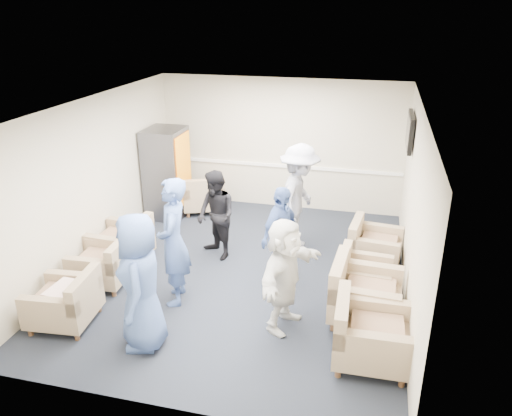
% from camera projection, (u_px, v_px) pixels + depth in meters
% --- Properties ---
extents(floor, '(6.00, 6.00, 0.00)m').
position_uv_depth(floor, '(243.00, 273.00, 8.06)').
color(floor, black).
rests_on(floor, ground).
extents(ceiling, '(6.00, 6.00, 0.00)m').
position_uv_depth(ceiling, '(241.00, 105.00, 7.03)').
color(ceiling, silver).
rests_on(ceiling, back_wall).
extents(back_wall, '(5.00, 0.02, 2.70)m').
position_uv_depth(back_wall, '(281.00, 144.00, 10.24)').
color(back_wall, beige).
rests_on(back_wall, floor).
extents(front_wall, '(5.00, 0.02, 2.70)m').
position_uv_depth(front_wall, '(160.00, 301.00, 4.85)').
color(front_wall, beige).
rests_on(front_wall, floor).
extents(left_wall, '(0.02, 6.00, 2.70)m').
position_uv_depth(left_wall, '(94.00, 182.00, 8.10)').
color(left_wall, beige).
rests_on(left_wall, floor).
extents(right_wall, '(0.02, 6.00, 2.70)m').
position_uv_depth(right_wall, '(414.00, 210.00, 6.99)').
color(right_wall, beige).
rests_on(right_wall, floor).
extents(chair_rail, '(4.98, 0.04, 0.06)m').
position_uv_depth(chair_rail, '(280.00, 166.00, 10.39)').
color(chair_rail, white).
rests_on(chair_rail, back_wall).
extents(tv, '(0.10, 1.00, 0.58)m').
position_uv_depth(tv, '(410.00, 131.00, 8.36)').
color(tv, black).
rests_on(tv, right_wall).
extents(armchair_left_near, '(0.87, 0.87, 0.64)m').
position_uv_depth(armchair_left_near, '(67.00, 303.00, 6.67)').
color(armchair_left_near, '#927B5E').
rests_on(armchair_left_near, floor).
extents(armchair_left_mid, '(0.84, 0.84, 0.64)m').
position_uv_depth(armchair_left_mid, '(105.00, 265.00, 7.65)').
color(armchair_left_mid, '#927B5E').
rests_on(armchair_left_mid, floor).
extents(armchair_left_far, '(0.90, 0.90, 0.68)m').
position_uv_depth(armchair_left_far, '(124.00, 244.00, 8.25)').
color(armchair_left_far, '#927B5E').
rests_on(armchair_left_far, floor).
extents(armchair_right_near, '(0.91, 0.91, 0.71)m').
position_uv_depth(armchair_right_near, '(367.00, 336.00, 5.95)').
color(armchair_right_near, '#927B5E').
rests_on(armchair_right_near, floor).
extents(armchair_right_midnear, '(0.97, 0.97, 0.73)m').
position_uv_depth(armchair_right_midnear, '(361.00, 296.00, 6.76)').
color(armchair_right_midnear, '#927B5E').
rests_on(armchair_right_midnear, floor).
extents(armchair_right_midfar, '(0.80, 0.80, 0.60)m').
position_uv_depth(armchair_right_midfar, '(361.00, 277.00, 7.34)').
color(armchair_right_midfar, '#927B5E').
rests_on(armchair_right_midfar, floor).
extents(armchair_right_far, '(0.89, 0.89, 0.65)m').
position_uv_depth(armchair_right_far, '(372.00, 247.00, 8.21)').
color(armchair_right_far, '#927B5E').
rests_on(armchair_right_far, floor).
extents(armchair_corner, '(1.09, 1.09, 0.67)m').
position_uv_depth(armchair_corner, '(204.00, 196.00, 10.33)').
color(armchair_corner, '#927B5E').
rests_on(armchair_corner, floor).
extents(vending_machine, '(0.73, 0.85, 1.79)m').
position_uv_depth(vending_machine, '(167.00, 173.00, 9.95)').
color(vending_machine, '#505058').
rests_on(vending_machine, floor).
extents(backpack, '(0.30, 0.23, 0.48)m').
position_uv_depth(backpack, '(129.00, 261.00, 7.92)').
color(backpack, black).
rests_on(backpack, floor).
extents(pillow, '(0.39, 0.50, 0.14)m').
position_uv_depth(pillow, '(65.00, 292.00, 6.60)').
color(pillow, white).
rests_on(pillow, armchair_left_near).
extents(person_front_left, '(0.81, 1.01, 1.79)m').
position_uv_depth(person_front_left, '(141.00, 282.00, 6.06)').
color(person_front_left, '#405B9A').
rests_on(person_front_left, floor).
extents(person_mid_left, '(0.61, 0.78, 1.88)m').
position_uv_depth(person_mid_left, '(173.00, 242.00, 6.98)').
color(person_mid_left, '#405B9A').
rests_on(person_mid_left, floor).
extents(person_back_left, '(0.94, 0.92, 1.52)m').
position_uv_depth(person_back_left, '(216.00, 215.00, 8.31)').
color(person_back_left, black).
rests_on(person_back_left, floor).
extents(person_back_right, '(0.80, 1.28, 1.89)m').
position_uv_depth(person_back_right, '(299.00, 198.00, 8.54)').
color(person_back_right, silver).
rests_on(person_back_right, floor).
extents(person_mid_right, '(0.69, 0.99, 1.55)m').
position_uv_depth(person_mid_right, '(280.00, 236.00, 7.55)').
color(person_mid_right, '#405B9A').
rests_on(person_mid_right, floor).
extents(person_front_right, '(0.85, 1.51, 1.55)m').
position_uv_depth(person_front_right, '(284.00, 275.00, 6.46)').
color(person_front_right, silver).
rests_on(person_front_right, floor).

